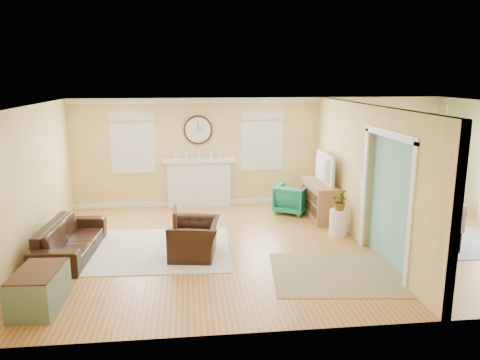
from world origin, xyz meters
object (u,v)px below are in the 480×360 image
credenza (320,200)px  green_chair (292,199)px  eames_chair (196,239)px  sofa (70,239)px  dining_table (419,218)px

credenza → green_chair: bearing=140.9°
eames_chair → green_chair: size_ratio=1.35×
sofa → eames_chair: 2.21m
green_chair → dining_table: 2.78m
sofa → eames_chair: eames_chair is taller
dining_table → credenza: bearing=51.3°
sofa → green_chair: bearing=-61.0°
eames_chair → green_chair: 3.33m
eames_chair → dining_table: eames_chair is taller
sofa → eames_chair: (2.19, -0.29, 0.02)m
eames_chair → dining_table: size_ratio=0.57×
green_chair → credenza: size_ratio=0.49×
eames_chair → credenza: bearing=134.5°
dining_table → sofa: bearing=91.5°
credenza → eames_chair: bearing=-144.4°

